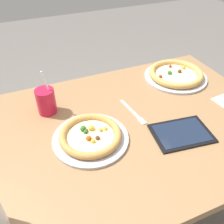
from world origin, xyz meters
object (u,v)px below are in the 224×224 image
at_px(pizza_near, 90,136).
at_px(fork, 134,113).
at_px(drink_cup_colored, 46,101).
at_px(pizza_far, 176,75).
at_px(tablet, 181,133).

relative_size(pizza_near, fork, 1.53).
xyz_separation_m(pizza_near, drink_cup_colored, (-0.12, 0.25, 0.04)).
bearing_deg(fork, pizza_near, -160.32).
xyz_separation_m(drink_cup_colored, fork, (0.36, -0.17, -0.06)).
distance_m(pizza_far, drink_cup_colored, 0.72).
bearing_deg(drink_cup_colored, pizza_near, -64.15).
distance_m(pizza_far, fork, 0.41).
relative_size(drink_cup_colored, fork, 1.03).
xyz_separation_m(fork, tablet, (0.12, -0.20, 0.00)).
distance_m(pizza_far, tablet, 0.46).
distance_m(pizza_near, drink_cup_colored, 0.28).
xyz_separation_m(pizza_far, tablet, (-0.24, -0.39, -0.02)).
relative_size(pizza_far, fork, 1.70).
bearing_deg(tablet, fork, 120.75).
xyz_separation_m(pizza_near, fork, (0.24, 0.09, -0.02)).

